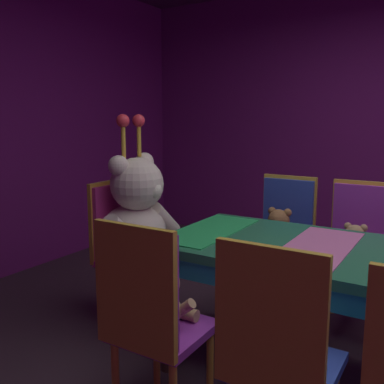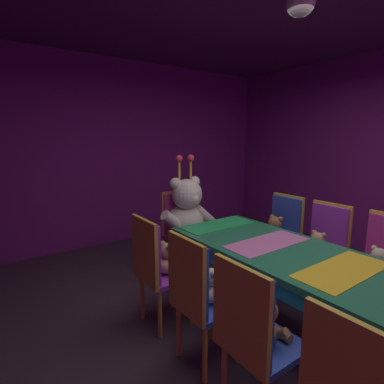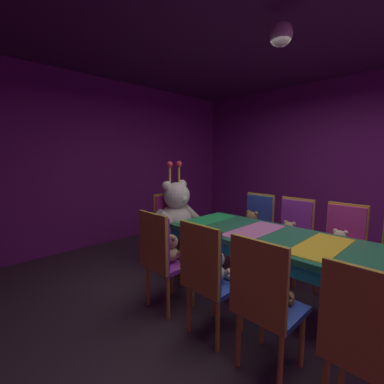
# 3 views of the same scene
# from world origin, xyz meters

# --- Properties ---
(ground_plane) EXTENTS (7.90, 7.90, 0.00)m
(ground_plane) POSITION_xyz_m (0.00, 0.00, 0.00)
(ground_plane) COLOR #3F2D38
(wall_back) EXTENTS (5.20, 0.12, 2.80)m
(wall_back) POSITION_xyz_m (0.00, 3.20, 1.40)
(wall_back) COLOR #721E72
(wall_back) RESTS_ON ground_plane
(banquet_table) EXTENTS (0.90, 2.34, 0.75)m
(banquet_table) POSITION_xyz_m (0.00, 0.00, 0.65)
(banquet_table) COLOR #26724C
(banquet_table) RESTS_ON ground_plane
(chair_left_1) EXTENTS (0.42, 0.41, 0.98)m
(chair_left_1) POSITION_xyz_m (-0.83, -0.26, 0.60)
(chair_left_1) COLOR #2D47B2
(chair_left_1) RESTS_ON ground_plane
(teddy_left_1) EXTENTS (0.22, 0.28, 0.26)m
(teddy_left_1) POSITION_xyz_m (-0.68, -0.26, 0.57)
(teddy_left_1) COLOR olive
(teddy_left_1) RESTS_ON chair_left_1
(chair_left_2) EXTENTS (0.42, 0.41, 0.98)m
(chair_left_2) POSITION_xyz_m (-0.82, 0.26, 0.60)
(chair_left_2) COLOR #2D47B2
(chair_left_2) RESTS_ON ground_plane
(teddy_left_2) EXTENTS (0.21, 0.28, 0.26)m
(teddy_left_2) POSITION_xyz_m (-0.68, 0.26, 0.57)
(teddy_left_2) COLOR beige
(teddy_left_2) RESTS_ON chair_left_2
(chair_left_3) EXTENTS (0.42, 0.41, 0.98)m
(chair_left_3) POSITION_xyz_m (-0.83, 0.84, 0.60)
(chair_left_3) COLOR purple
(chair_left_3) RESTS_ON ground_plane
(teddy_left_3) EXTENTS (0.23, 0.30, 0.28)m
(teddy_left_3) POSITION_xyz_m (-0.69, 0.84, 0.58)
(teddy_left_3) COLOR tan
(teddy_left_3) RESTS_ON chair_left_3
(teddy_right_1) EXTENTS (0.22, 0.29, 0.27)m
(teddy_right_1) POSITION_xyz_m (0.71, -0.27, 0.57)
(teddy_right_1) COLOR beige
(teddy_right_1) RESTS_ON chair_right_1
(chair_right_2) EXTENTS (0.42, 0.41, 0.98)m
(chair_right_2) POSITION_xyz_m (0.82, 0.28, 0.60)
(chair_right_2) COLOR purple
(chair_right_2) RESTS_ON ground_plane
(teddy_right_2) EXTENTS (0.22, 0.28, 0.27)m
(teddy_right_2) POSITION_xyz_m (0.68, 0.28, 0.57)
(teddy_right_2) COLOR tan
(teddy_right_2) RESTS_ON chair_right_2
(chair_right_3) EXTENTS (0.42, 0.41, 0.98)m
(chair_right_3) POSITION_xyz_m (0.82, 0.81, 0.60)
(chair_right_3) COLOR #2D47B2
(chair_right_3) RESTS_ON ground_plane
(teddy_right_3) EXTENTS (0.26, 0.33, 0.31)m
(teddy_right_3) POSITION_xyz_m (0.68, 0.81, 0.59)
(teddy_right_3) COLOR olive
(teddy_right_3) RESTS_ON chair_right_3
(throne_chair) EXTENTS (0.41, 0.42, 0.98)m
(throne_chair) POSITION_xyz_m (0.00, 1.71, 0.60)
(throne_chair) COLOR #CC338C
(throne_chair) RESTS_ON ground_plane
(king_teddy_bear) EXTENTS (0.76, 0.59, 0.98)m
(king_teddy_bear) POSITION_xyz_m (0.00, 1.54, 0.77)
(king_teddy_bear) COLOR silver
(king_teddy_bear) RESTS_ON throne_chair
(pendant_light) EXTENTS (0.20, 0.20, 0.20)m
(pendant_light) POSITION_xyz_m (-0.04, 0.11, 2.55)
(pendant_light) COLOR white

